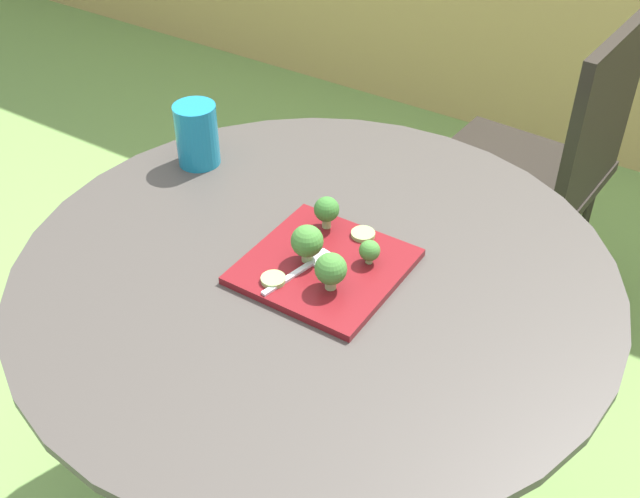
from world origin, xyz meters
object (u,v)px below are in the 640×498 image
at_px(patio_chair, 549,157).
at_px(drinking_glass, 197,138).
at_px(salad_plate, 325,266).
at_px(fork, 303,268).

distance_m(patio_chair, drinking_glass, 0.97).
distance_m(salad_plate, fork, 0.04).
relative_size(patio_chair, drinking_glass, 6.94).
height_order(drinking_glass, fork, drinking_glass).
relative_size(salad_plate, fork, 1.66).
bearing_deg(fork, drinking_glass, 154.19).
xyz_separation_m(patio_chair, drinking_glass, (-0.51, -0.78, 0.28)).
bearing_deg(patio_chair, fork, -97.52).
xyz_separation_m(salad_plate, fork, (-0.02, -0.04, 0.01)).
bearing_deg(drinking_glass, salad_plate, -20.32).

